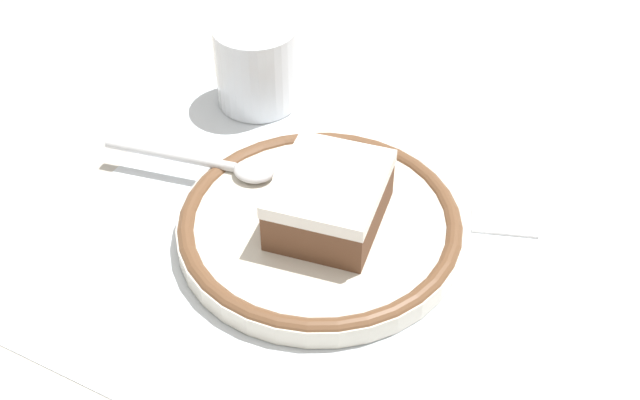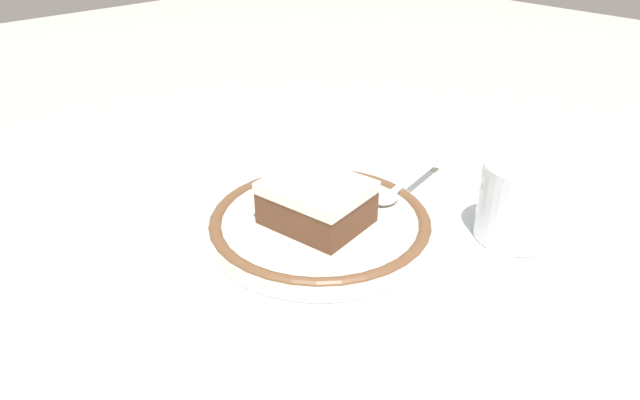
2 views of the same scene
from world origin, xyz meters
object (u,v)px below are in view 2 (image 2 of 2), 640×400
Objects in this scene: cup at (517,206)px; napkin at (475,294)px; spoon at (400,186)px; sugar_packet at (276,329)px; plate at (320,224)px; cake_slice at (317,202)px.

napkin is (-0.03, 0.10, -0.03)m from cup.
spoon is at bearing 15.07° from cup.
napkin is 2.59× the size of sugar_packet.
napkin is at bearing 152.98° from spoon.
napkin is (-0.14, 0.07, -0.02)m from spoon.
cup is 0.58× the size of napkin.
spoon is 0.23m from sugar_packet.
spoon is at bearing -27.02° from napkin.
spoon reaches higher than plate.
spoon is (-0.02, -0.10, 0.01)m from plate.
cake_slice is (-0.00, 0.01, 0.03)m from plate.
spoon is at bearing -97.32° from cake_slice.
spoon is 0.12m from cup.
cake_slice is 1.35× the size of cup.
cake_slice is at bearing -56.07° from sugar_packet.
plate is at bearing 9.86° from napkin.
cake_slice reaches higher than plate.
plate reaches higher than napkin.
cup is (-0.11, -0.03, 0.01)m from spoon.
plate reaches higher than sugar_packet.
spoon is (-0.01, -0.11, -0.02)m from cake_slice.
sugar_packet is at bearing 105.90° from spoon.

